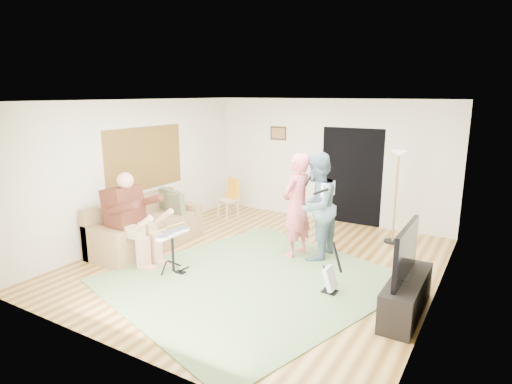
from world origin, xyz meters
TOP-DOWN VIEW (x-y plane):
  - floor at (0.00, 0.00)m, footprint 6.00×6.00m
  - walls at (0.00, 0.00)m, footprint 5.50×6.00m
  - ceiling at (0.00, 0.00)m, footprint 6.00×6.00m
  - window_blinds at (-2.74, 0.20)m, footprint 0.00×2.05m
  - doorway at (0.55, 2.99)m, footprint 2.10×0.00m
  - picture_frame at (-1.25, 2.99)m, footprint 0.42×0.03m
  - area_rug at (0.26, -0.68)m, footprint 4.58×4.79m
  - sofa at (-2.30, -0.39)m, footprint 0.91×2.21m
  - drummer at (-1.85, -1.04)m, footprint 1.00×0.56m
  - drum_kit at (-1.00, -1.04)m, footprint 0.38×0.68m
  - singer at (0.37, 0.63)m, footprint 0.56×0.74m
  - microphone at (0.57, 0.63)m, footprint 0.06×0.06m
  - guitarist at (0.70, 0.71)m, footprint 0.71×0.91m
  - guitar_held at (0.90, 0.71)m, footprint 0.20×0.61m
  - guitar_spare at (1.44, -0.46)m, footprint 0.28×0.25m
  - torchiere_lamp at (1.69, 2.21)m, footprint 0.32×0.32m
  - dining_chair at (-2.03, 2.06)m, footprint 0.48×0.50m
  - tv_cabinet at (2.50, -0.51)m, footprint 0.40×1.40m
  - television at (2.45, -0.51)m, footprint 0.06×1.14m

SIDE VIEW (x-z plane):
  - floor at x=0.00m, z-range 0.00..0.00m
  - area_rug at x=0.26m, z-range 0.00..0.02m
  - guitar_spare at x=1.44m, z-range -0.17..0.62m
  - tv_cabinet at x=2.50m, z-range 0.00..0.50m
  - sofa at x=-2.30m, z-range -0.15..0.74m
  - drum_kit at x=-1.00m, z-range -0.04..0.65m
  - dining_chair at x=-2.03m, z-range -0.13..0.76m
  - drummer at x=-1.85m, z-range -0.17..1.37m
  - television at x=2.45m, z-range 0.51..1.19m
  - singer at x=0.37m, z-range 0.00..1.83m
  - guitarist at x=0.70m, z-range 0.00..1.85m
  - doorway at x=0.55m, z-range 0.00..2.10m
  - torchiere_lamp at x=1.69m, z-range 0.33..2.11m
  - guitar_held at x=0.90m, z-range 1.13..1.39m
  - walls at x=0.00m, z-range 0.00..2.70m
  - microphone at x=0.57m, z-range 1.24..1.48m
  - window_blinds at x=-2.74m, z-range 0.53..2.58m
  - picture_frame at x=-1.25m, z-range 1.74..2.06m
  - ceiling at x=0.00m, z-range 2.70..2.70m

